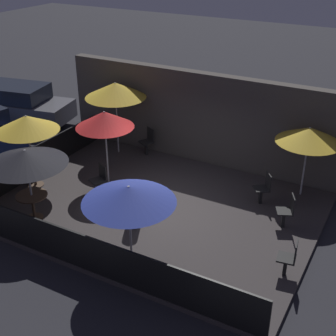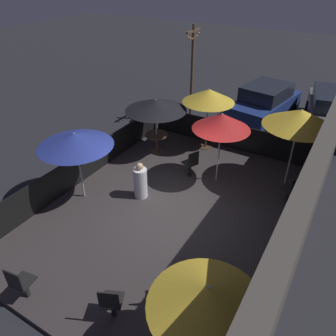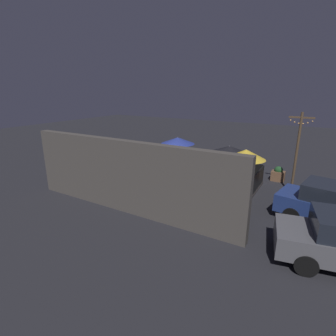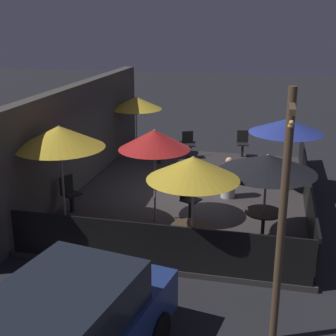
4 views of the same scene
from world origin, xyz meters
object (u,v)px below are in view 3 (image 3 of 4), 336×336
Objects in this scene: patio_umbrella_4 at (199,154)px; patio_chair_0 at (123,161)px; patio_umbrella_5 at (201,163)px; dining_table_1 at (228,172)px; patio_umbrella_0 at (246,154)px; patron_0 at (179,171)px; patio_umbrella_3 at (178,141)px; light_post at (297,150)px; patio_umbrella_1 at (229,150)px; planter_box at (278,174)px; patio_chair_2 at (111,176)px; parked_car_0 at (333,205)px; patio_chair_1 at (173,202)px; patio_chair_3 at (200,179)px; patio_chair_4 at (110,169)px; patio_umbrella_2 at (83,152)px.

patio_umbrella_4 is 6.43m from patio_chair_0.
dining_table_1 is (0.36, -4.54, -1.66)m from patio_umbrella_5.
patron_0 is (3.73, -0.35, -1.50)m from patio_umbrella_0.
light_post reaches higher than patio_umbrella_3.
patio_umbrella_5 is 2.68× the size of patio_chair_0.
planter_box is at bearing -139.88° from patio_umbrella_1.
patio_umbrella_1 is 1.25m from dining_table_1.
patron_0 is (2.49, 1.03, -1.31)m from patio_umbrella_1.
light_post reaches higher than patio_chair_0.
patio_chair_2 is 0.23× the size of parked_car_0.
patio_umbrella_1 reaches higher than parked_car_0.
patio_chair_1 is (0.63, 4.87, -1.30)m from patio_umbrella_1.
light_post is at bearing -48.27° from parked_car_0.
parked_car_0 reaches higher than patio_chair_2.
patio_chair_3 reaches higher than patio_chair_4.
planter_box is (-8.33, -4.75, -0.25)m from patio_chair_4.
patio_umbrella_4 is 2.67× the size of planter_box.
patio_umbrella_1 is at bearing 0.00° from dining_table_1.
parked_car_0 is at bearing -168.37° from patio_umbrella_2.
patron_0 is 7.53m from parked_car_0.
patio_chair_1 is 1.00× the size of patio_chair_2.
patron_0 is (1.65, -0.80, -0.03)m from patio_chair_3.
patron_0 reaches higher than patio_chair_3.
patio_umbrella_3 is 2.25× the size of patio_chair_4.
patio_chair_3 is 1.13× the size of planter_box.
patio_chair_4 reaches higher than planter_box.
patio_umbrella_5 reaches higher than patron_0.
patio_umbrella_4 is at bearing 57.61° from planter_box.
patio_chair_3 is (0.27, -0.79, -1.50)m from patio_umbrella_4.
light_post reaches higher than dining_table_1.
dining_table_1 is (-5.93, -4.66, -1.32)m from patio_umbrella_2.
patio_chair_4 is at bearing 100.94° from patio_chair_2.
planter_box is at bearing 4.74° from patio_chair_4.
patio_chair_2 is 9.36m from light_post.
patio_umbrella_2 is 5.70m from patio_umbrella_3.
dining_table_1 is (1.24, -1.37, -1.44)m from patio_umbrella_0.
patio_chair_0 is at bearing -3.12° from patio_umbrella_0.
patio_umbrella_4 is 0.56× the size of parked_car_0.
patio_umbrella_3 is 6.22m from patio_umbrella_5.
patio_umbrella_3 is at bearing 25.57° from patio_chair_4.
patio_umbrella_0 is 4.02m from parked_car_0.
patio_umbrella_3 is at bearing -21.35° from patio_umbrella_0.
patio_umbrella_0 is 4.03m from patron_0.
dining_table_1 is at bearing -47.93° from patio_umbrella_0.
patio_umbrella_4 reaches higher than patio_chair_0.
patio_umbrella_5 is 4.84m from patron_0.
patio_chair_0 is 0.80× the size of patron_0.
patio_umbrella_2 reaches higher than patio_umbrella_3.
patio_chair_4 is (-0.58, 1.86, 0.01)m from patio_chair_0.
patio_umbrella_2 reaches higher than parked_car_0.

